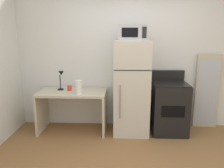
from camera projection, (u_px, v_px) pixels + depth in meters
wall_back_white at (132, 59)px, 4.22m from camera, size 5.00×0.10×2.60m
desk at (73, 103)px, 4.06m from camera, size 1.21×0.64×0.75m
desk_lamp at (61, 77)px, 4.06m from camera, size 0.14×0.12×0.35m
paper_towel_roll at (79, 87)px, 3.81m from camera, size 0.11×0.11×0.24m
coffee_mug at (70, 88)px, 4.06m from camera, size 0.08×0.08×0.09m
refrigerator at (131, 88)px, 3.95m from camera, size 0.62×0.65×1.66m
microwave at (133, 32)px, 3.72m from camera, size 0.46×0.35×0.26m
oven_range at (169, 107)px, 4.02m from camera, size 0.61×0.61×1.10m
leaning_mirror at (207, 92)px, 4.18m from camera, size 0.44×0.03×1.40m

